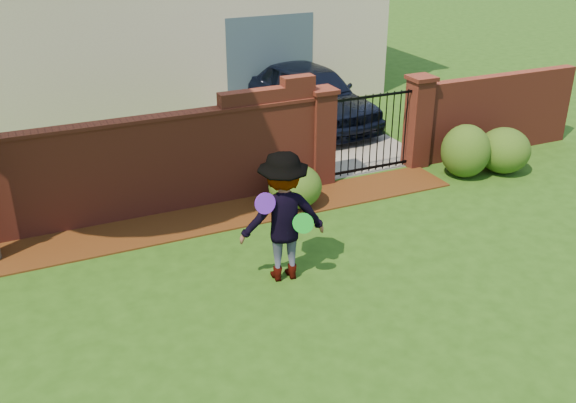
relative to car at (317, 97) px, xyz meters
name	(u,v)px	position (x,y,z in m)	size (l,w,h in m)	color
ground	(296,322)	(-3.89, -7.13, -0.74)	(80.00, 80.00, 0.01)	#224711
mulch_bed	(161,228)	(-4.84, -3.79, -0.72)	(11.10, 1.08, 0.03)	#3A1C0A
brick_wall	(82,175)	(-5.90, -3.13, 0.19)	(8.70, 0.31, 2.16)	maroon
brick_wall_return	(495,114)	(2.71, -3.13, 0.11)	(4.00, 0.25, 1.70)	maroon
pillar_left	(321,136)	(-1.49, -3.13, 0.22)	(0.50, 0.50, 1.88)	maroon
pillar_right	(418,121)	(0.71, -3.13, 0.22)	(0.50, 0.50, 1.88)	maroon
iron_gate	(371,133)	(-0.39, -3.13, 0.12)	(1.78, 0.03, 1.60)	black
driveway	(287,118)	(-0.39, 0.87, -0.73)	(3.20, 8.00, 0.01)	gray
car	(317,97)	(0.00, 0.00, 0.00)	(1.74, 4.32, 1.47)	black
shrub_left	(295,186)	(-2.41, -3.91, -0.34)	(0.96, 0.96, 0.78)	#214715
shrub_middle	(466,151)	(1.25, -4.02, -0.21)	(0.96, 0.96, 1.06)	#214715
shrub_right	(504,150)	(2.10, -4.16, -0.28)	(1.03, 1.03, 0.92)	#214715
man	(283,218)	(-3.59, -6.03, 0.23)	(1.25, 0.72, 1.93)	gray
frisbee_purple	(265,203)	(-3.92, -6.18, 0.58)	(0.30, 0.30, 0.03)	#6722D5
frisbee_green	(303,223)	(-3.42, -6.32, 0.24)	(0.30, 0.30, 0.03)	green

